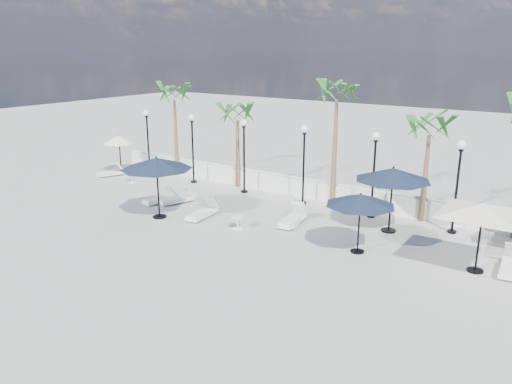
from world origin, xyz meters
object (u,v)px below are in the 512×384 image
Objects in this scene: lounger_2 at (177,199)px; lounger_4 at (293,218)px; parasol_cream_sq_b at (484,204)px; lounger_0 at (111,173)px; lounger_3 at (202,213)px; parasol_navy_mid at (393,175)px; parasol_cream_small at (119,140)px; lounger_5 at (292,220)px; parasol_navy_right at (360,200)px; lounger_1 at (160,198)px; lounger_6 at (511,265)px; parasol_navy_left at (157,164)px.

lounger_4 is (6.14, 0.74, 0.02)m from lounger_2.
parasol_cream_sq_b is at bearing 20.57° from lounger_2.
lounger_3 is (9.33, -2.66, 0.03)m from lounger_0.
parasol_cream_sq_b is at bearing -28.60° from parasol_navy_mid.
parasol_cream_sq_b is 20.74m from parasol_cream_small.
parasol_cream_sq_b is at bearing -10.33° from lounger_5.
parasol_navy_mid is at bearing 16.57° from lounger_5.
lounger_3 is at bearing 7.40° from lounger_0.
lounger_4 is at bearing 158.99° from parasol_navy_right.
lounger_4 is 0.85× the size of parasol_cream_small.
parasol_cream_sq_b is at bearing 18.72° from lounger_0.
parasol_navy_mid reaches higher than lounger_1.
parasol_navy_right is at bearing -169.80° from parasol_cream_sq_b.
parasol_cream_small is at bearing 171.02° from lounger_6.
lounger_4 is 6.38m from parasol_navy_left.
lounger_4 is at bearing 100.09° from lounger_5.
lounger_6 is at bearing -13.65° from lounger_4.
lounger_3 reaches higher than lounger_0.
lounger_6 is (21.58, -1.05, 0.04)m from lounger_0.
lounger_0 is at bearing 154.37° from parasol_navy_left.
lounger_6 is 0.78× the size of parasol_navy_right.
parasol_navy_left is (7.71, -3.70, 2.25)m from lounger_0.
lounger_5 is at bearing 176.74° from lounger_6.
lounger_5 is 13.38m from parasol_cream_small.
lounger_5 is 4.12m from parasol_navy_right.
parasol_cream_small is (-9.33, 3.47, 1.80)m from lounger_3.
parasol_cream_sq_b is at bearing -18.27° from lounger_4.
parasol_navy_right reaches higher than lounger_3.
parasol_cream_small is (-21.59, 1.86, 1.79)m from lounger_6.
parasol_navy_mid is (16.79, 0.42, 2.21)m from lounger_0.
lounger_1 is at bearing -132.96° from lounger_2.
lounger_6 is 0.84× the size of parasol_cream_small.
parasol_navy_mid reaches higher than parasol_navy_right.
lounger_6 reaches higher than lounger_0.
lounger_1 is 14.60m from parasol_cream_sq_b.
parasol_cream_sq_b is at bearing -6.83° from parasol_cream_small.
parasol_navy_right reaches higher than lounger_6.
parasol_navy_mid reaches higher than lounger_2.
lounger_3 is at bearing -20.41° from parasol_cream_small.
parasol_navy_right is 0.49× the size of parasol_cream_sq_b.
lounger_5 reaches higher than lounger_0.
lounger_3 is at bearing -165.04° from lounger_5.
parasol_cream_small reaches higher than lounger_5.
lounger_4 is 8.53m from lounger_6.
parasol_navy_mid reaches higher than lounger_6.
lounger_1 is 15.47m from lounger_6.
lounger_6 reaches higher than lounger_4.
parasol_navy_mid is 1.20× the size of parasol_navy_right.
parasol_cream_sq_b is at bearing 10.20° from parasol_navy_right.
lounger_1 is 0.97× the size of lounger_2.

